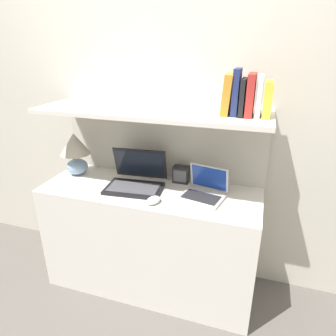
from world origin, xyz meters
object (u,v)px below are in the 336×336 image
(computer_mouse, at_px, (153,200))
(book_navy, at_px, (236,92))
(book_black, at_px, (243,97))
(book_orange, at_px, (228,94))
(router_box, at_px, (181,174))
(laptop_large, at_px, (136,180))
(laptop_small, at_px, (204,191))
(book_white, at_px, (259,96))
(book_red, at_px, (251,95))
(table_lamp, at_px, (75,150))
(book_yellow, at_px, (268,99))

(computer_mouse, bearing_deg, book_navy, 28.26)
(book_black, relative_size, book_orange, 0.89)
(router_box, bearing_deg, book_black, -17.24)
(laptop_large, distance_m, laptop_small, 0.46)
(laptop_small, height_order, book_white, book_white)
(book_white, distance_m, book_red, 0.04)
(book_red, height_order, book_navy, book_navy)
(table_lamp, xyz_separation_m, computer_mouse, (0.68, -0.24, -0.17))
(laptop_small, relative_size, book_orange, 1.31)
(table_lamp, bearing_deg, book_black, -0.95)
(table_lamp, relative_size, laptop_small, 1.06)
(book_navy, bearing_deg, router_box, 160.97)
(book_black, bearing_deg, computer_mouse, -153.76)
(book_red, bearing_deg, book_navy, 180.00)
(computer_mouse, height_order, book_red, book_red)
(table_lamp, distance_m, book_yellow, 1.34)
(laptop_small, distance_m, book_white, 0.65)
(book_yellow, xyz_separation_m, book_red, (-0.09, 0.00, 0.02))
(laptop_small, bearing_deg, book_white, 12.17)
(book_yellow, bearing_deg, table_lamp, 179.15)
(laptop_small, height_order, router_box, laptop_small)
(laptop_large, height_order, book_red, book_red)
(book_yellow, distance_m, book_black, 0.13)
(router_box, bearing_deg, book_yellow, -12.91)
(laptop_small, relative_size, book_navy, 1.17)
(book_navy, distance_m, book_orange, 0.05)
(book_white, xyz_separation_m, book_black, (-0.09, 0.00, -0.01))
(laptop_large, bearing_deg, book_white, 3.74)
(laptop_small, relative_size, router_box, 2.53)
(table_lamp, bearing_deg, book_red, -0.91)
(book_white, bearing_deg, book_red, 180.00)
(table_lamp, distance_m, book_navy, 1.19)
(laptop_large, distance_m, book_navy, 0.85)
(laptop_large, xyz_separation_m, book_navy, (0.60, 0.05, 0.59))
(computer_mouse, bearing_deg, book_orange, 31.08)
(laptop_large, relative_size, router_box, 3.40)
(book_navy, bearing_deg, book_orange, 180.00)
(book_yellow, bearing_deg, computer_mouse, -159.11)
(laptop_small, bearing_deg, book_red, 14.54)
(book_white, relative_size, book_orange, 0.98)
(laptop_small, distance_m, book_red, 0.63)
(book_yellow, bearing_deg, book_red, 180.00)
(laptop_small, relative_size, book_white, 1.34)
(table_lamp, height_order, router_box, table_lamp)
(router_box, xyz_separation_m, book_yellow, (0.50, -0.12, 0.56))
(laptop_large, bearing_deg, book_red, 3.98)
(book_white, bearing_deg, book_black, 180.00)
(book_yellow, relative_size, book_black, 0.95)
(book_yellow, distance_m, book_red, 0.09)
(book_yellow, bearing_deg, book_navy, 180.00)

